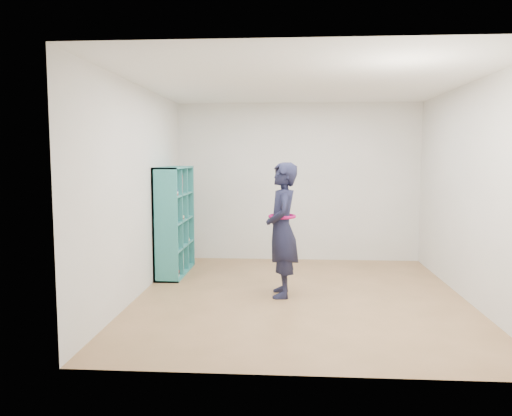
{
  "coord_description": "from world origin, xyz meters",
  "views": [
    {
      "loc": [
        -0.13,
        -6.04,
        1.73
      ],
      "look_at": [
        -0.56,
        0.3,
        1.07
      ],
      "focal_mm": 35.0,
      "sensor_mm": 36.0,
      "label": 1
    }
  ],
  "objects": [
    {
      "name": "ceiling",
      "position": [
        0.0,
        0.0,
        2.6
      ],
      "size": [
        4.5,
        4.5,
        0.0
      ],
      "primitive_type": "plane",
      "color": "white",
      "rests_on": "wall_back"
    },
    {
      "name": "wall_left",
      "position": [
        -2.0,
        0.0,
        1.3
      ],
      "size": [
        0.02,
        4.5,
        2.6
      ],
      "primitive_type": "cube",
      "color": "beige",
      "rests_on": "floor"
    },
    {
      "name": "floor",
      "position": [
        0.0,
        0.0,
        0.0
      ],
      "size": [
        4.5,
        4.5,
        0.0
      ],
      "primitive_type": "plane",
      "color": "olive",
      "rests_on": "ground"
    },
    {
      "name": "wall_front",
      "position": [
        0.0,
        -2.25,
        1.3
      ],
      "size": [
        4.0,
        0.02,
        2.6
      ],
      "primitive_type": "cube",
      "color": "beige",
      "rests_on": "floor"
    },
    {
      "name": "smartphone",
      "position": [
        -0.39,
        0.1,
        0.94
      ],
      "size": [
        0.03,
        0.09,
        0.12
      ],
      "rotation": [
        0.39,
        0.0,
        0.28
      ],
      "color": "silver",
      "rests_on": "person"
    },
    {
      "name": "bookshelf",
      "position": [
        -1.84,
        1.12,
        0.77
      ],
      "size": [
        0.35,
        1.18,
        1.58
      ],
      "color": "teal",
      "rests_on": "floor"
    },
    {
      "name": "wall_back",
      "position": [
        0.0,
        2.25,
        1.3
      ],
      "size": [
        4.0,
        0.02,
        2.6
      ],
      "primitive_type": "cube",
      "color": "beige",
      "rests_on": "floor"
    },
    {
      "name": "wall_right",
      "position": [
        2.0,
        0.0,
        1.3
      ],
      "size": [
        0.02,
        4.5,
        2.6
      ],
      "primitive_type": "cube",
      "color": "beige",
      "rests_on": "floor"
    },
    {
      "name": "person",
      "position": [
        -0.22,
        0.03,
        0.83
      ],
      "size": [
        0.44,
        0.63,
        1.65
      ],
      "rotation": [
        0.0,
        0.0,
        -1.5
      ],
      "color": "black",
      "rests_on": "floor"
    }
  ]
}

